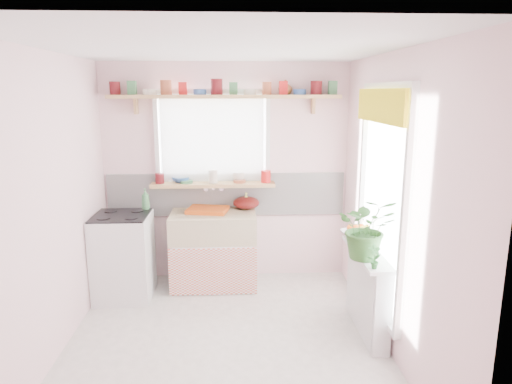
{
  "coord_description": "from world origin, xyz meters",
  "views": [
    {
      "loc": [
        0.09,
        -3.61,
        2.18
      ],
      "look_at": [
        0.29,
        0.55,
        1.25
      ],
      "focal_mm": 32.0,
      "sensor_mm": 36.0,
      "label": 1
    }
  ],
  "objects": [
    {
      "name": "windowsill",
      "position": [
        -0.15,
        1.48,
        1.14
      ],
      "size": [
        1.4,
        0.22,
        0.04
      ],
      "primitive_type": "cube",
      "color": "tan",
      "rests_on": "room"
    },
    {
      "name": "sill_cup",
      "position": [
        0.14,
        1.54,
        1.21
      ],
      "size": [
        0.18,
        0.18,
        0.11
      ],
      "primitive_type": "imported",
      "rotation": [
        0.0,
        0.0,
        0.41
      ],
      "color": "beige",
      "rests_on": "windowsill"
    },
    {
      "name": "fruit_bowl",
      "position": [
        1.28,
        0.6,
        0.81
      ],
      "size": [
        0.35,
        0.35,
        0.07
      ],
      "primitive_type": "imported",
      "rotation": [
        0.0,
        0.0,
        0.29
      ],
      "color": "silver",
      "rests_on": "radiator_ledge"
    },
    {
      "name": "herb_pot",
      "position": [
        1.21,
        -0.2,
        0.88
      ],
      "size": [
        0.12,
        0.09,
        0.2
      ],
      "primitive_type": "imported",
      "rotation": [
        0.0,
        0.0,
        0.13
      ],
      "color": "#28652A",
      "rests_on": "radiator_ledge"
    },
    {
      "name": "sill_bowl",
      "position": [
        -0.52,
        1.54,
        1.19
      ],
      "size": [
        0.25,
        0.25,
        0.06
      ],
      "primitive_type": "imported",
      "rotation": [
        0.0,
        0.0,
        -0.34
      ],
      "color": "#335CA6",
      "rests_on": "windowsill"
    },
    {
      "name": "shelf_vase",
      "position": [
        0.67,
        1.53,
        2.22
      ],
      "size": [
        0.18,
        0.18,
        0.16
      ],
      "primitive_type": "imported",
      "rotation": [
        0.0,
        0.0,
        0.18
      ],
      "color": "#9A582F",
      "rests_on": "pine_shelf"
    },
    {
      "name": "fruit",
      "position": [
        1.28,
        0.61,
        0.87
      ],
      "size": [
        0.2,
        0.14,
        0.1
      ],
      "color": "#FF6015",
      "rests_on": "fruit_bowl"
    },
    {
      "name": "pine_shelf",
      "position": [
        0.0,
        1.47,
        2.12
      ],
      "size": [
        2.52,
        0.24,
        0.04
      ],
      "primitive_type": "cube",
      "color": "tan",
      "rests_on": "room"
    },
    {
      "name": "cooker",
      "position": [
        -1.1,
        1.05,
        0.46
      ],
      "size": [
        0.58,
        0.58,
        0.93
      ],
      "color": "white",
      "rests_on": "ground"
    },
    {
      "name": "room",
      "position": [
        0.66,
        0.86,
        1.37
      ],
      "size": [
        3.2,
        3.2,
        3.2
      ],
      "color": "white",
      "rests_on": "ground"
    },
    {
      "name": "colander",
      "position": [
        0.22,
        1.5,
        0.92
      ],
      "size": [
        0.32,
        0.32,
        0.14
      ],
      "primitive_type": "ellipsoid",
      "rotation": [
        0.0,
        0.0,
        -0.06
      ],
      "color": "#55100E",
      "rests_on": "sink_unit"
    },
    {
      "name": "shelf_crockery",
      "position": [
        0.0,
        1.47,
        2.2
      ],
      "size": [
        2.47,
        0.11,
        0.12
      ],
      "color": "#590F14",
      "rests_on": "pine_shelf"
    },
    {
      "name": "radiator_ledge",
      "position": [
        1.3,
        0.2,
        0.4
      ],
      "size": [
        0.22,
        0.95,
        0.78
      ],
      "color": "white",
      "rests_on": "ground"
    },
    {
      "name": "sink_unit",
      "position": [
        -0.15,
        1.29,
        0.43
      ],
      "size": [
        0.95,
        0.65,
        1.11
      ],
      "color": "white",
      "rests_on": "ground"
    },
    {
      "name": "jade_plant",
      "position": [
        1.21,
        0.04,
        1.05
      ],
      "size": [
        0.56,
        0.5,
        0.55
      ],
      "primitive_type": "imported",
      "rotation": [
        0.0,
        0.0,
        -0.17
      ],
      "color": "#2F5E25",
      "rests_on": "radiator_ledge"
    },
    {
      "name": "soap_bottle_sink",
      "position": [
        0.22,
        1.5,
        0.94
      ],
      "size": [
        0.11,
        0.11,
        0.19
      ],
      "primitive_type": "imported",
      "rotation": [
        0.0,
        0.0,
        0.35
      ],
      "color": "#FFFD71",
      "rests_on": "sink_unit"
    },
    {
      "name": "sill_crockery",
      "position": [
        -0.15,
        1.48,
        1.22
      ],
      "size": [
        1.35,
        0.11,
        0.12
      ],
      "color": "#590F14",
      "rests_on": "windowsill"
    },
    {
      "name": "cooker_bottle",
      "position": [
        -0.88,
        1.27,
        1.03
      ],
      "size": [
        0.11,
        0.11,
        0.23
      ],
      "primitive_type": "imported",
      "rotation": [
        0.0,
        0.0,
        0.31
      ],
      "color": "#468C53",
      "rests_on": "cooker"
    },
    {
      "name": "dish_tray",
      "position": [
        -0.21,
        1.37,
        0.87
      ],
      "size": [
        0.49,
        0.41,
        0.04
      ],
      "primitive_type": "cube",
      "rotation": [
        0.0,
        0.0,
        -0.2
      ],
      "color": "#DE5613",
      "rests_on": "sink_unit"
    }
  ]
}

